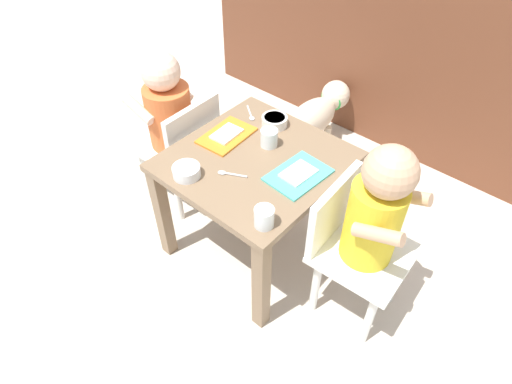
{
  "coord_description": "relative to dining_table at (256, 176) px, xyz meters",
  "views": [
    {
      "loc": [
        0.75,
        -0.86,
        1.4
      ],
      "look_at": [
        0.0,
        0.0,
        0.29
      ],
      "focal_mm": 30.92,
      "sensor_mm": 36.0,
      "label": 1
    }
  ],
  "objects": [
    {
      "name": "veggie_bowl_near",
      "position": [
        -0.07,
        0.19,
        0.1
      ],
      "size": [
        0.09,
        0.09,
        0.04
      ],
      "color": "white",
      "rests_on": "dining_table"
    },
    {
      "name": "seated_child_right",
      "position": [
        0.43,
        0.02,
        0.08
      ],
      "size": [
        0.3,
        0.3,
        0.71
      ],
      "color": "white",
      "rests_on": "ground"
    },
    {
      "name": "food_tray_right",
      "position": [
        0.16,
        0.02,
        0.09
      ],
      "size": [
        0.16,
        0.21,
        0.02
      ],
      "color": "#4CC6BC",
      "rests_on": "dining_table"
    },
    {
      "name": "water_cup_left",
      "position": [
        -0.01,
        0.09,
        0.11
      ],
      "size": [
        0.06,
        0.06,
        0.06
      ],
      "color": "white",
      "rests_on": "dining_table"
    },
    {
      "name": "dining_table",
      "position": [
        0.0,
        0.0,
        0.0
      ],
      "size": [
        0.54,
        0.56,
        0.45
      ],
      "color": "#7A6047",
      "rests_on": "ground"
    },
    {
      "name": "food_tray_left",
      "position": [
        -0.16,
        0.02,
        0.09
      ],
      "size": [
        0.14,
        0.21,
        0.02
      ],
      "color": "orange",
      "rests_on": "dining_table"
    },
    {
      "name": "ground_plane",
      "position": [
        0.0,
        0.0,
        -0.37
      ],
      "size": [
        7.0,
        7.0,
        0.0
      ],
      "primitive_type": "plane",
      "color": "beige"
    },
    {
      "name": "kitchen_cabinet_back",
      "position": [
        0.0,
        1.1,
        0.06
      ],
      "size": [
        2.1,
        0.38,
        0.85
      ],
      "primitive_type": "cube",
      "color": "brown",
      "rests_on": "ground"
    },
    {
      "name": "water_cup_right",
      "position": [
        0.21,
        -0.21,
        0.11
      ],
      "size": [
        0.06,
        0.06,
        0.06
      ],
      "color": "white",
      "rests_on": "dining_table"
    },
    {
      "name": "seated_child_left",
      "position": [
        -0.43,
        -0.0,
        0.06
      ],
      "size": [
        0.29,
        0.29,
        0.68
      ],
      "color": "white",
      "rests_on": "ground"
    },
    {
      "name": "dog",
      "position": [
        -0.2,
        0.68,
        -0.18
      ],
      "size": [
        0.16,
        0.46,
        0.3
      ],
      "color": "beige",
      "rests_on": "ground"
    },
    {
      "name": "veggie_bowl_far",
      "position": [
        -0.11,
        -0.21,
        0.1
      ],
      "size": [
        0.09,
        0.09,
        0.04
      ],
      "color": "white",
      "rests_on": "dining_table"
    },
    {
      "name": "spoon_by_left_tray",
      "position": [
        -0.18,
        0.18,
        0.08
      ],
      "size": [
        0.09,
        0.07,
        0.01
      ],
      "color": "silver",
      "rests_on": "dining_table"
    },
    {
      "name": "spoon_by_right_tray",
      "position": [
        -0.01,
        -0.12,
        0.08
      ],
      "size": [
        0.09,
        0.06,
        0.01
      ],
      "color": "silver",
      "rests_on": "dining_table"
    }
  ]
}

